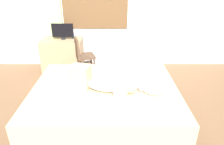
{
  "coord_description": "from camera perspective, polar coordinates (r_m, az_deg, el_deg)",
  "views": [
    {
      "loc": [
        0.23,
        -2.57,
        2.03
      ],
      "look_at": [
        0.23,
        0.24,
        0.69
      ],
      "focal_mm": 32.8,
      "sensor_mm": 36.0,
      "label": 1
    }
  ],
  "objects": [
    {
      "name": "chair_by_desk",
      "position": [
        4.41,
        -8.29,
        5.04
      ],
      "size": [
        0.48,
        0.48,
        0.86
      ],
      "color": "#4C3828",
      "rests_on": "ground"
    },
    {
      "name": "desk",
      "position": [
        4.86,
        -13.41,
        4.81
      ],
      "size": [
        0.9,
        0.56,
        0.74
      ],
      "color": "#997A56",
      "rests_on": "ground"
    },
    {
      "name": "cat",
      "position": [
        2.86,
        10.99,
        -4.91
      ],
      "size": [
        0.35,
        0.19,
        0.21
      ],
      "color": "silver",
      "rests_on": "bed"
    },
    {
      "name": "person_lying",
      "position": [
        2.91,
        -3.37,
        -2.83
      ],
      "size": [
        0.94,
        0.43,
        0.34
      ],
      "color": "silver",
      "rests_on": "bed"
    },
    {
      "name": "cup",
      "position": [
        4.78,
        -10.66,
        9.96
      ],
      "size": [
        0.06,
        0.06,
        0.09
      ],
      "primitive_type": "cylinder",
      "color": "teal",
      "rests_on": "desk"
    },
    {
      "name": "back_wall_with_window",
      "position": [
        4.87,
        -2.82,
        18.61
      ],
      "size": [
        6.4,
        0.14,
        2.9
      ],
      "color": "silver",
      "rests_on": "ground"
    },
    {
      "name": "bed",
      "position": [
        3.16,
        -1.84,
        -8.51
      ],
      "size": [
        2.18,
        1.78,
        0.54
      ],
      "color": "#997A56",
      "rests_on": "ground"
    },
    {
      "name": "tv_monitor",
      "position": [
        4.69,
        -13.52,
        11.14
      ],
      "size": [
        0.48,
        0.1,
        0.35
      ],
      "color": "black",
      "rests_on": "desk"
    },
    {
      "name": "ground_plane",
      "position": [
        3.28,
        -4.05,
        -12.76
      ],
      "size": [
        16.0,
        16.0,
        0.0
      ],
      "primitive_type": "plane",
      "color": "brown"
    },
    {
      "name": "curtain_left",
      "position": [
        4.95,
        -16.48,
        16.37
      ],
      "size": [
        0.44,
        0.06,
        2.66
      ],
      "primitive_type": "cube",
      "color": "#ADCC75",
      "rests_on": "ground"
    }
  ]
}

